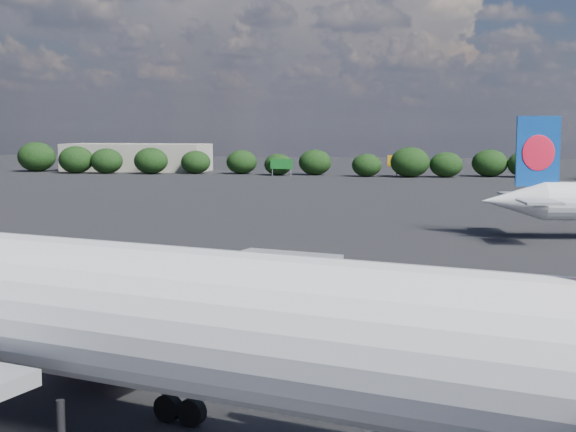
# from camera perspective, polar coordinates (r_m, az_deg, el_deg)

# --- Properties ---
(ground) EXTENTS (500.00, 500.00, 0.00)m
(ground) POSITION_cam_1_polar(r_m,az_deg,el_deg) (96.07, -3.84, -1.42)
(ground) COLOR black
(ground) RESTS_ON ground
(qantas_airliner) EXTENTS (54.43, 52.14, 17.98)m
(qantas_airliner) POSITION_cam_1_polar(r_m,az_deg,el_deg) (33.04, -12.50, -6.94)
(qantas_airliner) COLOR white
(qantas_airliner) RESTS_ON ground
(terminal_building) EXTENTS (42.00, 16.00, 8.00)m
(terminal_building) POSITION_cam_1_polar(r_m,az_deg,el_deg) (241.38, -10.71, 4.12)
(terminal_building) COLOR gray
(terminal_building) RESTS_ON ground
(highway_sign) EXTENTS (6.00, 0.30, 4.50)m
(highway_sign) POSITION_cam_1_polar(r_m,az_deg,el_deg) (212.49, -0.46, 3.70)
(highway_sign) COLOR #125E1E
(highway_sign) RESTS_ON ground
(billboard_yellow) EXTENTS (5.00, 0.30, 5.50)m
(billboard_yellow) POSITION_cam_1_polar(r_m,az_deg,el_deg) (214.50, 7.76, 3.87)
(billboard_yellow) COLOR orange
(billboard_yellow) RESTS_ON ground
(horizon_treeline) EXTENTS (205.90, 15.08, 8.87)m
(horizon_treeline) POSITION_cam_1_polar(r_m,az_deg,el_deg) (212.24, 8.34, 3.82)
(horizon_treeline) COLOR black
(horizon_treeline) RESTS_ON ground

